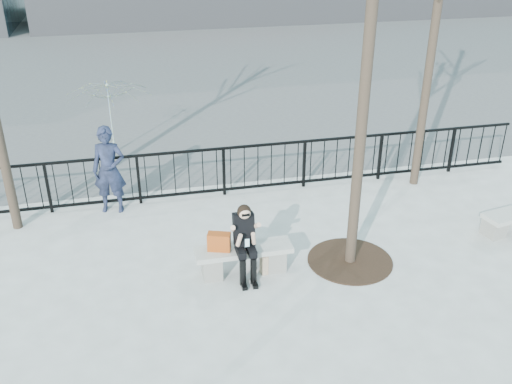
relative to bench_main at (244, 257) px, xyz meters
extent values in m
plane|color=#959691|center=(0.00, 0.00, -0.30)|extent=(120.00, 120.00, 0.00)
cube|color=#474747|center=(0.00, 15.00, -0.30)|extent=(60.00, 23.00, 0.01)
cube|color=black|center=(0.00, 3.00, 0.78)|extent=(14.00, 0.05, 0.05)
cube|color=black|center=(0.00, 3.00, -0.18)|extent=(14.00, 0.05, 0.05)
cube|color=#2D2D30|center=(3.00, 21.96, 0.90)|extent=(18.00, 0.08, 2.40)
cylinder|color=black|center=(1.90, -0.10, 3.45)|extent=(0.18, 0.18, 7.50)
cylinder|color=black|center=(4.50, 2.60, 3.20)|extent=(0.18, 0.18, 7.00)
cylinder|color=black|center=(1.90, -0.10, -0.29)|extent=(1.50, 1.50, 0.02)
cube|color=slate|center=(-0.55, 0.00, -0.10)|extent=(0.32, 0.38, 0.40)
cube|color=slate|center=(0.55, 0.00, -0.10)|extent=(0.32, 0.38, 0.40)
cube|color=gray|center=(0.00, 0.00, 0.14)|extent=(1.65, 0.46, 0.09)
cube|color=slate|center=(4.89, 0.13, -0.10)|extent=(0.32, 0.38, 0.40)
cube|color=#9D3F13|center=(-0.41, 0.02, 0.34)|extent=(0.42, 0.29, 0.31)
cube|color=beige|center=(0.46, -0.09, -0.13)|extent=(0.39, 0.21, 0.35)
imported|color=black|center=(-2.16, 2.80, 0.61)|extent=(0.74, 0.56, 1.82)
imported|color=yellow|center=(-2.10, 5.94, 0.64)|extent=(2.45, 2.48, 1.89)
camera|label=1|loc=(-1.63, -8.00, 5.29)|focal=40.00mm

